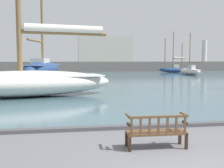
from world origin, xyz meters
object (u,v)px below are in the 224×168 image
object	(u,v)px
park_bench	(156,131)
sailboat_centre_channel	(190,71)
sailboat_mid_starboard	(25,79)
sailboat_outer_port	(174,69)
sailboat_far_port	(42,68)

from	to	relation	value
park_bench	sailboat_centre_channel	bearing A→B (deg)	64.09
park_bench	sailboat_mid_starboard	xyz separation A→B (m)	(-4.91, 10.77, 0.70)
sailboat_mid_starboard	sailboat_centre_channel	bearing A→B (deg)	45.96
park_bench	sailboat_centre_channel	distance (m)	35.41
sailboat_mid_starboard	sailboat_centre_channel	xyz separation A→B (m)	(20.38, 21.08, -0.50)
sailboat_mid_starboard	sailboat_centre_channel	size ratio (longest dim) A/B	2.08
sailboat_centre_channel	park_bench	bearing A→B (deg)	-115.91
park_bench	sailboat_outer_port	world-z (taller)	sailboat_outer_port
park_bench	sailboat_mid_starboard	size ratio (longest dim) A/B	0.13
sailboat_far_port	sailboat_mid_starboard	bearing A→B (deg)	-88.23
sailboat_far_port	sailboat_outer_port	bearing A→B (deg)	25.60
park_bench	sailboat_far_port	distance (m)	29.81
sailboat_mid_starboard	sailboat_centre_channel	distance (m)	29.33
sailboat_centre_channel	sailboat_mid_starboard	bearing A→B (deg)	-134.04
park_bench	sailboat_outer_port	bearing A→B (deg)	67.99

